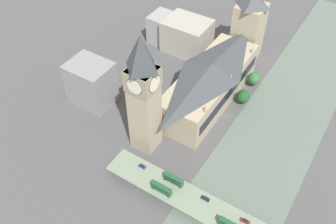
% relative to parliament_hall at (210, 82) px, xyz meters
% --- Properties ---
extents(ground_plane, '(600.00, 600.00, 0.00)m').
position_rel_parliament_hall_xyz_m(ground_plane, '(-17.04, 8.00, -14.35)').
color(ground_plane, '#4C4C4F').
extents(river_water, '(50.66, 360.00, 0.30)m').
position_rel_parliament_hall_xyz_m(river_water, '(-48.37, 8.00, -14.20)').
color(river_water, slate).
rests_on(river_water, ground_plane).
extents(parliament_hall, '(28.54, 85.10, 28.88)m').
position_rel_parliament_hall_xyz_m(parliament_hall, '(0.00, 0.00, 0.00)').
color(parliament_hall, tan).
rests_on(parliament_hall, ground_plane).
extents(clock_tower, '(14.73, 14.73, 75.08)m').
position_rel_parliament_hall_xyz_m(clock_tower, '(12.80, 53.29, 25.45)').
color(clock_tower, tan).
rests_on(clock_tower, ground_plane).
extents(victoria_tower, '(18.92, 18.92, 54.28)m').
position_rel_parliament_hall_xyz_m(victoria_tower, '(0.06, -56.01, 10.79)').
color(victoria_tower, tan).
rests_on(victoria_tower, ground_plane).
extents(road_bridge, '(133.31, 15.81, 6.24)m').
position_rel_parliament_hall_xyz_m(road_bridge, '(-48.37, 75.94, -9.31)').
color(road_bridge, '#5D6A59').
rests_on(road_bridge, ground_plane).
extents(double_decker_bus_lead, '(11.24, 2.60, 4.67)m').
position_rel_parliament_hall_xyz_m(double_decker_bus_lead, '(-15.05, 79.72, -5.54)').
color(double_decker_bus_lead, '#235B33').
rests_on(double_decker_bus_lead, road_bridge).
extents(double_decker_bus_rear, '(10.91, 2.50, 4.94)m').
position_rel_parliament_hall_xyz_m(double_decker_bus_rear, '(-17.36, 71.90, -5.39)').
color(double_decker_bus_rear, '#235B33').
rests_on(double_decker_bus_rear, road_bridge).
extents(car_northbound_lead, '(4.42, 1.76, 1.43)m').
position_rel_parliament_hall_xyz_m(car_northbound_lead, '(-35.99, 71.91, -7.41)').
color(car_northbound_lead, black).
rests_on(car_northbound_lead, road_bridge).
extents(car_northbound_mid, '(4.13, 1.88, 1.38)m').
position_rel_parliament_hall_xyz_m(car_northbound_mid, '(2.00, 72.56, -7.42)').
color(car_northbound_mid, navy).
rests_on(car_northbound_mid, road_bridge).
extents(car_southbound_lead, '(4.67, 1.76, 1.42)m').
position_rel_parliament_hall_xyz_m(car_southbound_lead, '(-57.84, 72.68, -7.39)').
color(car_southbound_lead, maroon).
rests_on(car_southbound_lead, road_bridge).
extents(city_block_west, '(32.55, 25.75, 24.29)m').
position_rel_parliament_hall_xyz_m(city_block_west, '(40.33, -40.19, -2.20)').
color(city_block_west, '#A39E93').
rests_on(city_block_west, ground_plane).
extents(city_block_center, '(21.84, 19.88, 22.06)m').
position_rel_parliament_hall_xyz_m(city_block_center, '(60.13, -40.73, -3.32)').
color(city_block_center, '#939399').
rests_on(city_block_center, ground_plane).
extents(city_block_east, '(26.75, 21.92, 28.89)m').
position_rel_parliament_hall_xyz_m(city_block_east, '(62.98, 41.00, 0.10)').
color(city_block_east, gray).
rests_on(city_block_east, ground_plane).
extents(tree_embankment_near, '(8.31, 8.31, 10.91)m').
position_rel_parliament_hall_xyz_m(tree_embankment_near, '(-19.47, -27.49, -7.61)').
color(tree_embankment_near, brown).
rests_on(tree_embankment_near, ground_plane).
extents(tree_embankment_mid, '(8.58, 8.58, 10.46)m').
position_rel_parliament_hall_xyz_m(tree_embankment_mid, '(-20.52, -7.85, -8.19)').
color(tree_embankment_mid, brown).
rests_on(tree_embankment_mid, ground_plane).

